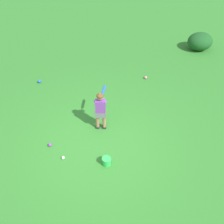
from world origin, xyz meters
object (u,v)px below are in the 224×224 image
object	(u,v)px
child_batter	(101,107)
play_ball_far_right	(146,77)
play_ball_near_batter	(50,145)
toy_bucket	(107,161)
play_ball_center_lawn	(63,158)
play_ball_far_left	(39,81)

from	to	relation	value
child_batter	play_ball_far_right	bearing A→B (deg)	131.69
play_ball_far_right	play_ball_near_batter	xyz separation A→B (m)	(2.11, -3.42, -0.01)
child_batter	play_ball_near_batter	xyz separation A→B (m)	(0.28, -1.37, -0.61)
play_ball_near_batter	toy_bucket	size ratio (longest dim) A/B	0.38
play_ball_far_right	toy_bucket	size ratio (longest dim) A/B	0.43
play_ball_center_lawn	play_ball_far_left	bearing A→B (deg)	-177.46
play_ball_center_lawn	play_ball_far_right	bearing A→B (deg)	129.31
toy_bucket	play_ball_far_left	bearing A→B (deg)	-164.82
play_ball_far_right	play_ball_center_lawn	distance (m)	4.13
play_ball_far_left	toy_bucket	distance (m)	4.04
play_ball_far_right	play_ball_near_batter	distance (m)	4.02
toy_bucket	play_ball_near_batter	bearing A→B (deg)	-130.06
play_ball_center_lawn	play_ball_far_left	distance (m)	3.44
child_batter	play_ball_far_left	size ratio (longest dim) A/B	10.43
toy_bucket	child_batter	bearing A→B (deg)	169.26
play_ball_far_right	play_ball_far_left	size ratio (longest dim) A/B	0.90
play_ball_center_lawn	play_ball_near_batter	bearing A→B (deg)	-155.08
child_batter	play_ball_center_lawn	bearing A→B (deg)	-55.41
toy_bucket	play_ball_far_right	bearing A→B (deg)	143.30
play_ball_far_left	play_ball_center_lawn	bearing A→B (deg)	2.54
play_ball_far_right	play_ball_center_lawn	size ratio (longest dim) A/B	1.29
play_ball_near_batter	toy_bucket	xyz separation A→B (m)	(0.96, 1.14, 0.06)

